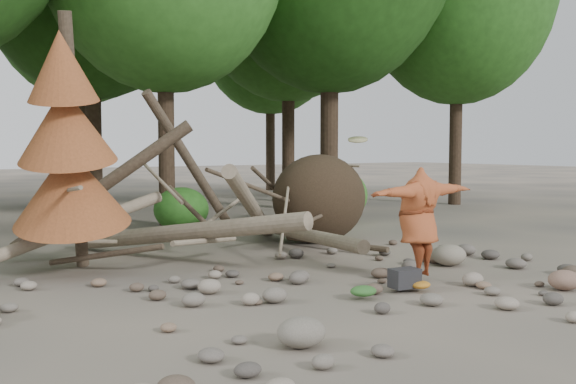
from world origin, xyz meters
TOP-DOWN VIEW (x-y plane):
  - ground at (0.00, 0.00)m, footprint 120.00×120.00m
  - deadfall_pile at (2.02, 4.24)m, footprint 8.55×5.24m
  - dead_conifer at (-3.12, 3.37)m, footprint 2.06×2.16m
  - bush_mid at (0.80, 7.80)m, footprint 1.40×1.40m
  - bush_right at (5.00, 7.00)m, footprint 2.00×2.00m
  - frisbee_thrower at (1.48, 0.06)m, footprint 2.45×0.62m
  - backpack at (0.74, -0.40)m, footprint 0.46×0.33m
  - cloth_green at (-0.10, -0.46)m, footprint 0.39×0.33m
  - cloth_orange at (0.93, -0.55)m, footprint 0.31×0.26m
  - boulder_front_left at (-2.03, -1.75)m, footprint 0.54×0.49m
  - boulder_front_right at (2.82, -1.63)m, footprint 0.50×0.45m
  - boulder_mid_right at (2.88, 0.70)m, footprint 0.64×0.58m

SIDE VIEW (x-z plane):
  - ground at x=0.00m, z-range 0.00..0.00m
  - cloth_orange at x=0.93m, z-range 0.00..0.11m
  - cloth_green at x=-0.10m, z-range 0.00..0.15m
  - backpack at x=0.74m, z-range 0.00..0.28m
  - boulder_front_right at x=2.82m, z-range 0.00..0.30m
  - boulder_front_left at x=-2.03m, z-range 0.00..0.33m
  - boulder_mid_right at x=2.88m, z-range 0.00..0.39m
  - bush_mid at x=0.80m, z-range 0.00..1.12m
  - bush_right at x=5.00m, z-range 0.00..1.60m
  - deadfall_pile at x=2.02m, z-range -0.70..2.60m
  - frisbee_thrower at x=1.48m, z-range -0.16..2.07m
  - dead_conifer at x=-3.12m, z-range -0.06..4.29m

